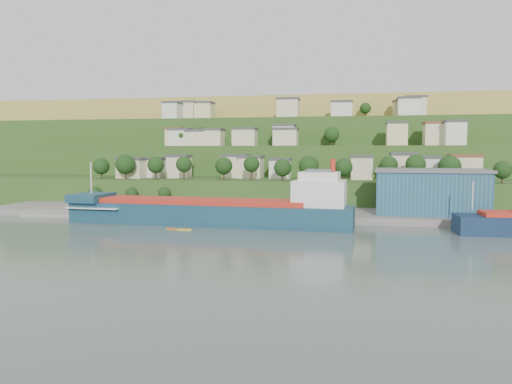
% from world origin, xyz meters
% --- Properties ---
extents(ground, '(500.00, 500.00, 0.00)m').
position_xyz_m(ground, '(0.00, 0.00, 0.00)').
color(ground, '#4C5D57').
rests_on(ground, ground).
extents(quay, '(220.00, 26.00, 4.00)m').
position_xyz_m(quay, '(20.00, 28.00, 0.00)').
color(quay, slate).
rests_on(quay, ground).
extents(pebble_beach, '(40.00, 18.00, 2.40)m').
position_xyz_m(pebble_beach, '(-55.00, 22.00, 0.00)').
color(pebble_beach, slate).
rests_on(pebble_beach, ground).
extents(hillside, '(360.00, 210.96, 96.00)m').
position_xyz_m(hillside, '(-0.00, 168.65, 0.10)').
color(hillside, '#284719').
rests_on(hillside, ground).
extents(cargo_ship_near, '(78.75, 16.06, 20.11)m').
position_xyz_m(cargo_ship_near, '(-11.74, 9.55, 3.21)').
color(cargo_ship_near, '#132F48').
rests_on(cargo_ship_near, ground).
extents(warehouse, '(32.03, 20.74, 12.80)m').
position_xyz_m(warehouse, '(46.26, 28.66, 8.43)').
color(warehouse, navy).
rests_on(warehouse, quay).
extents(caravan, '(7.24, 4.85, 3.12)m').
position_xyz_m(caravan, '(-47.21, 20.38, 2.76)').
color(caravan, white).
rests_on(caravan, pebble_beach).
extents(dinghy, '(3.93, 2.01, 0.75)m').
position_xyz_m(dinghy, '(-40.02, 20.12, 1.57)').
color(dinghy, silver).
rests_on(dinghy, pebble_beach).
extents(kayak_orange, '(3.26, 1.82, 0.82)m').
position_xyz_m(kayak_orange, '(-20.85, -1.25, 0.24)').
color(kayak_orange, orange).
rests_on(kayak_orange, ground).
extents(kayak_yellow, '(3.69, 0.70, 0.92)m').
position_xyz_m(kayak_yellow, '(-17.34, -1.65, 0.27)').
color(kayak_yellow, yellow).
rests_on(kayak_yellow, ground).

